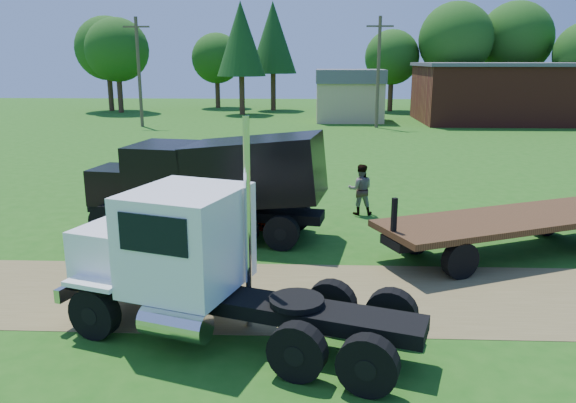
{
  "coord_description": "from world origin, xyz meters",
  "views": [
    {
      "loc": [
        0.52,
        -12.74,
        5.62
      ],
      "look_at": [
        -0.14,
        3.04,
        1.6
      ],
      "focal_mm": 35.0,
      "sensor_mm": 36.0,
      "label": 1
    }
  ],
  "objects_px": {
    "flatbed_trailer": "(509,225)",
    "black_dump_truck": "(213,179)",
    "orange_pickup": "(215,207)",
    "white_semi_tractor": "(191,261)"
  },
  "relations": [
    {
      "from": "flatbed_trailer",
      "to": "black_dump_truck",
      "type": "bearing_deg",
      "value": 146.88
    },
    {
      "from": "black_dump_truck",
      "to": "orange_pickup",
      "type": "xyz_separation_m",
      "value": [
        -0.11,
        0.92,
        -1.2
      ]
    },
    {
      "from": "black_dump_truck",
      "to": "orange_pickup",
      "type": "relative_size",
      "value": 1.66
    },
    {
      "from": "white_semi_tractor",
      "to": "black_dump_truck",
      "type": "relative_size",
      "value": 0.95
    },
    {
      "from": "flatbed_trailer",
      "to": "white_semi_tractor",
      "type": "bearing_deg",
      "value": -171.63
    },
    {
      "from": "white_semi_tractor",
      "to": "flatbed_trailer",
      "type": "height_order",
      "value": "white_semi_tractor"
    },
    {
      "from": "black_dump_truck",
      "to": "orange_pickup",
      "type": "height_order",
      "value": "black_dump_truck"
    },
    {
      "from": "white_semi_tractor",
      "to": "orange_pickup",
      "type": "bearing_deg",
      "value": 114.41
    },
    {
      "from": "white_semi_tractor",
      "to": "flatbed_trailer",
      "type": "relative_size",
      "value": 0.91
    },
    {
      "from": "black_dump_truck",
      "to": "flatbed_trailer",
      "type": "bearing_deg",
      "value": 0.08
    }
  ]
}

